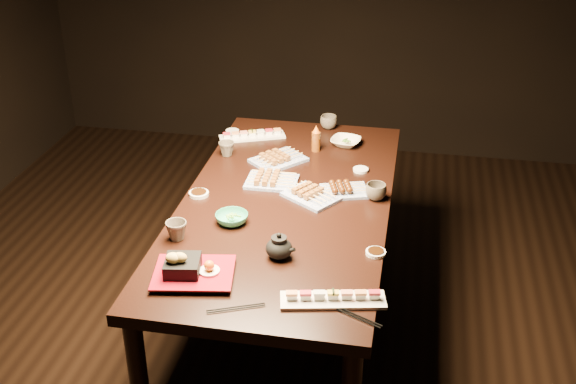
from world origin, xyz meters
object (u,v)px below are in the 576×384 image
Objects in this scene: teacup_far_left at (227,149)px; yakitori_plate_left at (278,156)px; edamame_bowl_green at (232,219)px; teacup_far_right at (329,122)px; sushi_platter_far at (252,134)px; sushi_platter_near at (333,297)px; teacup_near_left at (177,231)px; teapot at (279,246)px; teacup_mid_right at (376,192)px; yakitori_plate_right at (311,192)px; tempura_tray at (193,265)px; yakitori_plate_center at (272,178)px; condiment_bottle at (316,138)px; dining_table at (286,272)px; edamame_bowl_cream at (346,142)px.

yakitori_plate_left is at bearing -4.37° from teacup_far_left.
edamame_bowl_green is 1.73× the size of teacup_far_left.
sushi_platter_far is at bearing -151.91° from teacup_far_right.
teacup_near_left is at bearing 144.40° from sushi_platter_near.
sushi_platter_far is 2.51× the size of edamame_bowl_green.
teapot is (0.43, -0.85, 0.02)m from teacup_far_left.
teacup_near_left is (-0.67, 0.30, 0.02)m from sushi_platter_near.
teacup_far_right is (0.37, 0.20, 0.01)m from sushi_platter_far.
sushi_platter_near is 0.67m from edamame_bowl_green.
teapot is (-0.33, -0.53, 0.02)m from teacup_mid_right.
teacup_far_left is at bearing 127.21° from yakitori_plate_left.
yakitori_plate_right is 0.75m from tempura_tray.
edamame_bowl_green is at bearing 124.78° from sushi_platter_near.
sushi_platter_near is at bearing -23.96° from teacup_near_left.
sushi_platter_far is 1.46× the size of yakitori_plate_center.
teacup_mid_right and teacup_far_left have the same top height.
condiment_bottle reaches higher than teacup_mid_right.
teapot is (0.15, -0.60, 0.02)m from yakitori_plate_center.
yakitori_plate_left is at bearing 102.19° from dining_table.
yakitori_plate_right is 0.79m from teacup_far_right.
yakitori_plate_center reaches higher than edamame_bowl_cream.
edamame_bowl_cream is at bearing 101.53° from teapot.
teapot is at bearing -126.91° from yakitori_plate_left.
teacup_mid_right is 0.68× the size of condiment_bottle.
yakitori_plate_left is at bearing 149.37° from teacup_mid_right.
teacup_mid_right is (0.69, -0.55, 0.02)m from sushi_platter_far.
sushi_platter_far is 0.37m from condiment_bottle.
dining_table is 14.79× the size of teapot.
yakitori_plate_right is 0.49m from teapot.
condiment_bottle is (0.14, 0.39, 0.04)m from yakitori_plate_center.
teacup_near_left is at bearing -137.27° from dining_table.
sushi_platter_near is 1.46m from sushi_platter_far.
yakitori_plate_center reaches higher than sushi_platter_near.
yakitori_plate_center is at bearing 122.86° from teapot.
sushi_platter_near is at bearing -58.33° from teacup_far_left.
teapot is (-0.05, -0.49, 0.02)m from yakitori_plate_right.
condiment_bottle is (-0.14, -0.09, 0.05)m from edamame_bowl_cream.
sushi_platter_near reaches higher than edamame_bowl_green.
dining_table is 5.31× the size of sushi_platter_far.
edamame_bowl_green reaches higher than edamame_bowl_cream.
teacup_near_left reaches higher than teacup_mid_right.
condiment_bottle is (-0.25, 1.23, 0.05)m from sushi_platter_near.
sushi_platter_far is 4.00× the size of teacup_near_left.
yakitori_plate_center is at bearing -41.98° from teacup_far_left.
sushi_platter_far is at bearing 111.34° from dining_table.
yakitori_plate_center is at bearing 63.47° from teacup_near_left.
teacup_near_left is (-0.26, -0.78, 0.01)m from yakitori_plate_left.
teacup_mid_right is 0.63m from teapot.
teacup_far_left reaches higher than yakitori_plate_right.
teacup_far_left is at bearing 137.32° from yakitori_plate_center.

